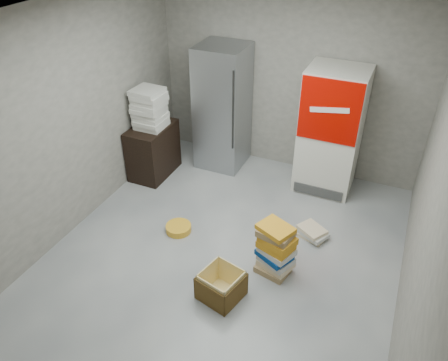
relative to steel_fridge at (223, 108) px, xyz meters
name	(u,v)px	position (x,y,z in m)	size (l,w,h in m)	color
ground	(219,262)	(0.90, -2.13, -0.95)	(5.00, 5.00, 0.00)	#B4B4B0
room_shell	(218,127)	(0.90, -2.13, 0.85)	(4.04, 5.04, 2.82)	#9A948B
steel_fridge	(223,108)	(0.00, 0.00, 0.00)	(0.70, 0.72, 1.90)	#A6AAAE
coke_cooler	(331,131)	(1.65, -0.01, -0.05)	(0.80, 0.73, 1.80)	silver
wood_shelf	(153,150)	(-0.83, -0.73, -0.55)	(0.50, 0.80, 0.80)	black
supply_box_stack	(150,108)	(-0.82, -0.73, 0.14)	(0.44, 0.44, 0.58)	silver
phonebook_stack_main	(276,250)	(1.54, -2.00, -0.61)	(0.48, 0.43, 0.67)	#91764F
phonebook_stack_side	(313,233)	(1.81, -1.23, -0.88)	(0.44, 0.39, 0.15)	beige
cardboard_box	(221,287)	(1.13, -2.58, -0.81)	(0.51, 0.51, 0.34)	gold
bucket_lid	(179,228)	(0.18, -1.82, -0.91)	(0.33, 0.33, 0.09)	gold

